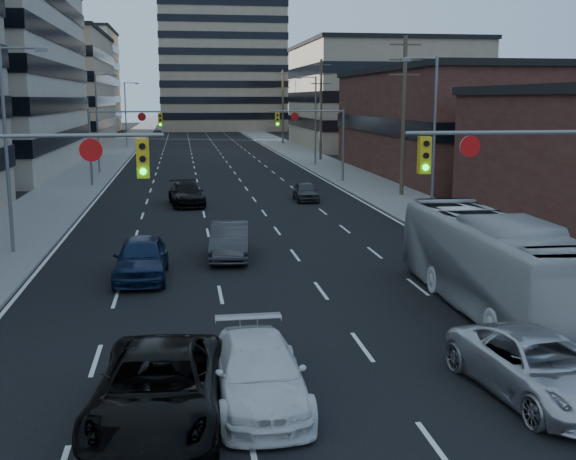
# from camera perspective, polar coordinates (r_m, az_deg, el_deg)

# --- Properties ---
(ground) EXTENTS (400.00, 400.00, 0.00)m
(ground) POSITION_cam_1_polar(r_m,az_deg,el_deg) (14.63, 4.74, -17.40)
(ground) COLOR black
(ground) RESTS_ON ground
(road_surface) EXTENTS (18.00, 300.00, 0.02)m
(road_surface) POSITION_cam_1_polar(r_m,az_deg,el_deg) (142.79, -7.22, 7.55)
(road_surface) COLOR black
(road_surface) RESTS_ON ground
(sidewalk_left) EXTENTS (5.00, 300.00, 0.15)m
(sidewalk_left) POSITION_cam_1_polar(r_m,az_deg,el_deg) (143.01, -11.87, 7.44)
(sidewalk_left) COLOR slate
(sidewalk_left) RESTS_ON ground
(sidewalk_right) EXTENTS (5.00, 300.00, 0.15)m
(sidewalk_right) POSITION_cam_1_polar(r_m,az_deg,el_deg) (143.49, -2.59, 7.66)
(sidewalk_right) COLOR slate
(sidewalk_right) RESTS_ON ground
(office_left_far) EXTENTS (20.00, 30.00, 16.00)m
(office_left_far) POSITION_cam_1_polar(r_m,az_deg,el_deg) (114.54, -19.26, 10.39)
(office_left_far) COLOR gray
(office_left_far) RESTS_ON ground
(storefront_right_mid) EXTENTS (20.00, 30.00, 9.00)m
(storefront_right_mid) POSITION_cam_1_polar(r_m,az_deg,el_deg) (68.22, 15.11, 8.07)
(storefront_right_mid) COLOR #472119
(storefront_right_mid) RESTS_ON ground
(office_right_far) EXTENTS (22.00, 28.00, 14.00)m
(office_right_far) POSITION_cam_1_polar(r_m,az_deg,el_deg) (104.43, 7.30, 10.38)
(office_right_far) COLOR gray
(office_right_far) RESTS_ON ground
(bg_block_left) EXTENTS (24.00, 24.00, 20.00)m
(bg_block_left) POSITION_cam_1_polar(r_m,az_deg,el_deg) (154.66, -18.02, 11.04)
(bg_block_left) COLOR #ADA089
(bg_block_left) RESTS_ON ground
(bg_block_right) EXTENTS (22.00, 22.00, 12.00)m
(bg_block_right) POSITION_cam_1_polar(r_m,az_deg,el_deg) (146.84, 5.50, 10.00)
(bg_block_right) COLOR gray
(bg_block_right) RESTS_ON ground
(signal_near_left) EXTENTS (6.59, 0.33, 6.00)m
(signal_near_left) POSITION_cam_1_polar(r_m,az_deg,el_deg) (21.21, -20.41, 2.99)
(signal_near_left) COLOR slate
(signal_near_left) RESTS_ON ground
(signal_near_right) EXTENTS (6.59, 0.33, 6.00)m
(signal_near_right) POSITION_cam_1_polar(r_m,az_deg,el_deg) (23.24, 18.51, 3.70)
(signal_near_right) COLOR slate
(signal_near_right) RESTS_ON ground
(signal_far_left) EXTENTS (6.09, 0.33, 6.00)m
(signal_far_left) POSITION_cam_1_polar(r_m,az_deg,el_deg) (57.83, -13.11, 7.61)
(signal_far_left) COLOR slate
(signal_far_left) RESTS_ON ground
(signal_far_right) EXTENTS (6.09, 0.33, 6.00)m
(signal_far_right) POSITION_cam_1_polar(r_m,az_deg,el_deg) (58.63, 2.17, 7.90)
(signal_far_right) COLOR slate
(signal_far_right) RESTS_ON ground
(utility_pole_block) EXTENTS (2.20, 0.28, 11.00)m
(utility_pole_block) POSITION_cam_1_polar(r_m,az_deg,el_deg) (50.94, 9.12, 9.07)
(utility_pole_block) COLOR #4C3D2D
(utility_pole_block) RESTS_ON ground
(utility_pole_midblock) EXTENTS (2.20, 0.28, 11.00)m
(utility_pole_midblock) POSITION_cam_1_polar(r_m,az_deg,el_deg) (80.06, 2.61, 9.61)
(utility_pole_midblock) COLOR #4C3D2D
(utility_pole_midblock) RESTS_ON ground
(utility_pole_distant) EXTENTS (2.20, 0.28, 11.00)m
(utility_pole_distant) POSITION_cam_1_polar(r_m,az_deg,el_deg) (109.66, -0.41, 9.82)
(utility_pole_distant) COLOR #4C3D2D
(utility_pole_distant) RESTS_ON ground
(streetlight_left_near) EXTENTS (2.03, 0.22, 9.00)m
(streetlight_left_near) POSITION_cam_1_polar(r_m,az_deg,el_deg) (33.45, -21.15, 6.66)
(streetlight_left_near) COLOR slate
(streetlight_left_near) RESTS_ON ground
(streetlight_left_mid) EXTENTS (2.03, 0.22, 9.00)m
(streetlight_left_mid) POSITION_cam_1_polar(r_m,az_deg,el_deg) (68.01, -14.72, 8.54)
(streetlight_left_mid) COLOR slate
(streetlight_left_mid) RESTS_ON ground
(streetlight_left_far) EXTENTS (2.03, 0.22, 9.00)m
(streetlight_left_far) POSITION_cam_1_polar(r_m,az_deg,el_deg) (102.87, -12.62, 9.13)
(streetlight_left_far) COLOR slate
(streetlight_left_far) RESTS_ON ground
(streetlight_right_near) EXTENTS (2.03, 0.22, 9.00)m
(streetlight_right_near) POSITION_cam_1_polar(r_m,az_deg,el_deg) (39.94, 11.27, 7.64)
(streetlight_right_near) COLOR slate
(streetlight_right_near) RESTS_ON ground
(streetlight_right_far) EXTENTS (2.03, 0.22, 9.00)m
(streetlight_right_far) POSITION_cam_1_polar(r_m,az_deg,el_deg) (73.84, 2.07, 8.99)
(streetlight_right_far) COLOR slate
(streetlight_right_far) RESTS_ON ground
(black_pickup) EXTENTS (3.12, 5.94, 1.60)m
(black_pickup) POSITION_cam_1_polar(r_m,az_deg,el_deg) (15.72, -10.21, -12.28)
(black_pickup) COLOR black
(black_pickup) RESTS_ON ground
(white_van) EXTENTS (2.04, 4.94, 1.43)m
(white_van) POSITION_cam_1_polar(r_m,az_deg,el_deg) (16.56, -2.33, -11.24)
(white_van) COLOR white
(white_van) RESTS_ON ground
(silver_suv) EXTENTS (3.05, 5.52, 1.46)m
(silver_suv) POSITION_cam_1_polar(r_m,az_deg,el_deg) (17.82, 19.24, -10.18)
(silver_suv) COLOR silver
(silver_suv) RESTS_ON ground
(transit_bus) EXTENTS (2.80, 11.28, 3.13)m
(transit_bus) POSITION_cam_1_polar(r_m,az_deg,el_deg) (24.30, 15.85, -2.50)
(transit_bus) COLOR #BCBCBC
(transit_bus) RESTS_ON ground
(sedan_blue) EXTENTS (2.03, 4.87, 1.65)m
(sedan_blue) POSITION_cam_1_polar(r_m,az_deg,el_deg) (28.04, -11.52, -2.17)
(sedan_blue) COLOR #0E1D39
(sedan_blue) RESTS_ON ground
(sedan_grey_center) EXTENTS (2.05, 4.77, 1.53)m
(sedan_grey_center) POSITION_cam_1_polar(r_m,az_deg,el_deg) (31.14, -4.62, -0.87)
(sedan_grey_center) COLOR #333335
(sedan_grey_center) RESTS_ON ground
(sedan_black_far) EXTENTS (2.55, 5.24, 1.47)m
(sedan_black_far) POSITION_cam_1_polar(r_m,az_deg,el_deg) (46.99, -8.02, 2.83)
(sedan_black_far) COLOR black
(sedan_black_far) RESTS_ON ground
(sedan_grey_right) EXTENTS (1.63, 3.79, 1.28)m
(sedan_grey_right) POSITION_cam_1_polar(r_m,az_deg,el_deg) (48.66, 1.40, 3.07)
(sedan_grey_right) COLOR #363739
(sedan_grey_right) RESTS_ON ground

